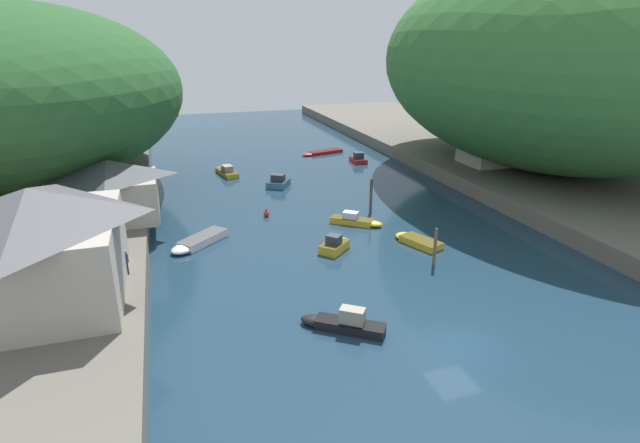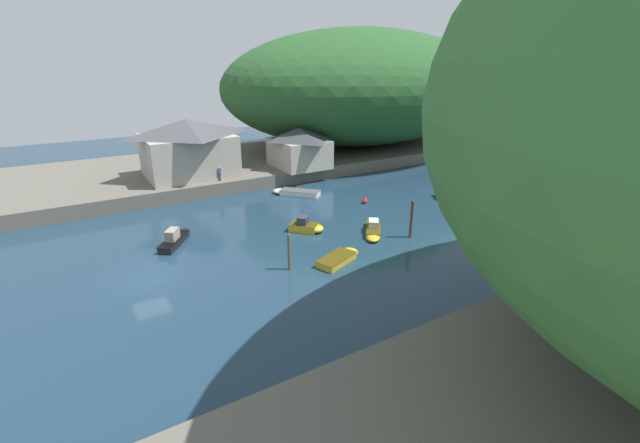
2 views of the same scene
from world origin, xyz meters
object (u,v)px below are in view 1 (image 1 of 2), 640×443
object	(u,v)px
waterfront_building	(37,244)
boat_far_right_bank	(416,240)
boat_red_skiff	(226,171)
boat_cabin_cruiser	(342,323)
boat_moored_right	(197,242)
channel_buoy_near	(266,213)
right_bank_cottage	(484,143)
boat_navy_launch	(357,221)
person_on_quay	(126,260)
boat_far_upstream	(358,159)
boat_open_rowboat	(336,244)
boat_small_dinghy	(279,182)
boathouse_shed	(111,189)
boat_mid_channel	(321,152)

from	to	relation	value
waterfront_building	boat_far_right_bank	distance (m)	27.32
boat_red_skiff	boat_cabin_cruiser	bearing A→B (deg)	-98.79
boat_moored_right	channel_buoy_near	xyz separation A→B (m)	(6.86, 5.17, 0.02)
waterfront_building	right_bank_cottage	world-z (taller)	waterfront_building
boat_navy_launch	person_on_quay	size ratio (longest dim) A/B	2.71
boat_far_upstream	boat_open_rowboat	xyz separation A→B (m)	(-12.81, -27.60, 0.03)
boat_small_dinghy	waterfront_building	bearing A→B (deg)	-98.07
boat_cabin_cruiser	boat_red_skiff	distance (m)	37.56
boat_red_skiff	channel_buoy_near	size ratio (longest dim) A/B	6.86
boat_far_upstream	boat_far_right_bank	bearing A→B (deg)	-97.93
boat_cabin_cruiser	boat_open_rowboat	size ratio (longest dim) A/B	1.43
waterfront_building	boat_open_rowboat	world-z (taller)	waterfront_building
boat_open_rowboat	boat_moored_right	distance (m)	11.40
waterfront_building	channel_buoy_near	xyz separation A→B (m)	(16.05, 14.66, -4.78)
right_bank_cottage	boat_cabin_cruiser	size ratio (longest dim) A/B	1.22
boat_open_rowboat	boat_navy_launch	world-z (taller)	boat_open_rowboat
right_bank_cottage	boat_navy_launch	distance (m)	23.55
boat_small_dinghy	boat_moored_right	xyz separation A→B (m)	(-10.43, -15.04, -0.15)
boat_open_rowboat	boat_small_dinghy	distance (m)	19.31
boat_cabin_cruiser	boathouse_shed	bearing A→B (deg)	70.26
boathouse_shed	boat_open_rowboat	distance (m)	19.31
right_bank_cottage	boat_navy_launch	size ratio (longest dim) A/B	1.28
boat_open_rowboat	boat_red_skiff	size ratio (longest dim) A/B	0.59
boat_mid_channel	boat_moored_right	distance (m)	35.63
boat_cabin_cruiser	boat_moored_right	size ratio (longest dim) A/B	0.90
boat_cabin_cruiser	boat_mid_channel	world-z (taller)	boat_cabin_cruiser
boat_navy_launch	boat_red_skiff	bearing A→B (deg)	-119.28
waterfront_building	boat_small_dinghy	distance (m)	31.76
boat_red_skiff	boat_navy_launch	xyz separation A→B (m)	(9.04, -21.48, -0.03)
boat_far_right_bank	channel_buoy_near	xyz separation A→B (m)	(-10.46, 10.22, 0.06)
boathouse_shed	channel_buoy_near	xyz separation A→B (m)	(13.25, 1.02, -3.89)
boat_moored_right	boat_far_right_bank	bearing A→B (deg)	-148.79
boat_far_upstream	person_on_quay	distance (m)	41.74
boat_far_upstream	boat_moored_right	bearing A→B (deg)	-130.94
boat_open_rowboat	boat_red_skiff	xyz separation A→B (m)	(-5.33, 26.37, -0.06)
boat_mid_channel	person_on_quay	size ratio (longest dim) A/B	3.96
boat_cabin_cruiser	boat_moored_right	world-z (taller)	boat_cabin_cruiser
right_bank_cottage	person_on_quay	distance (m)	43.98
right_bank_cottage	boat_far_right_bank	xyz separation A→B (m)	(-17.53, -16.50, -3.88)
boat_far_right_bank	person_on_quay	distance (m)	22.45
channel_buoy_near	boat_far_right_bank	bearing A→B (deg)	-44.32
boathouse_shed	boat_small_dinghy	xyz separation A→B (m)	(16.83, 10.89, -3.76)
boat_cabin_cruiser	channel_buoy_near	bearing A→B (deg)	36.29
waterfront_building	boathouse_shed	size ratio (longest dim) A/B	1.37
boat_open_rowboat	boat_cabin_cruiser	bearing A→B (deg)	-60.13
boat_navy_launch	channel_buoy_near	size ratio (longest dim) A/B	5.48
boat_navy_launch	person_on_quay	distance (m)	20.87
boat_open_rowboat	boathouse_shed	bearing A→B (deg)	-158.90
boat_small_dinghy	person_on_quay	xyz separation A→B (m)	(-15.34, -22.33, 2.10)
boathouse_shed	boat_navy_launch	world-z (taller)	boathouse_shed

